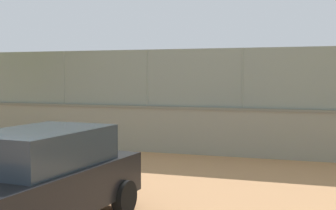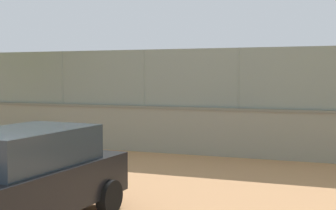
{
  "view_description": "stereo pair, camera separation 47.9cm",
  "coord_description": "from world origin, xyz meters",
  "px_view_note": "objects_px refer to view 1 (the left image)",
  "views": [
    {
      "loc": [
        -4.39,
        23.36,
        2.51
      ],
      "look_at": [
        1.4,
        5.1,
        1.27
      ],
      "focal_mm": 49.73,
      "sensor_mm": 36.0,
      "label": 1
    },
    {
      "loc": [
        -4.85,
        23.21,
        2.51
      ],
      "look_at": [
        1.4,
        5.1,
        1.27
      ],
      "focal_mm": 49.73,
      "sensor_mm": 36.0,
      "label": 2
    }
  ],
  "objects_px": {
    "player_at_service_line": "(149,104)",
    "courtside_bench": "(308,140)",
    "sports_ball": "(255,137)",
    "parked_car_black": "(36,180)",
    "player_near_wall_returning": "(253,113)"
  },
  "relations": [
    {
      "from": "sports_ball",
      "to": "parked_car_black",
      "type": "xyz_separation_m",
      "value": [
        2.01,
        11.97,
        0.77
      ]
    },
    {
      "from": "player_near_wall_returning",
      "to": "courtside_bench",
      "type": "xyz_separation_m",
      "value": [
        -2.24,
        4.16,
        -0.46
      ]
    },
    {
      "from": "sports_ball",
      "to": "courtside_bench",
      "type": "distance_m",
      "value": 3.66
    },
    {
      "from": "player_at_service_line",
      "to": "courtside_bench",
      "type": "relative_size",
      "value": 1.05
    },
    {
      "from": "courtside_bench",
      "to": "player_at_service_line",
      "type": "bearing_deg",
      "value": -42.91
    },
    {
      "from": "player_at_service_line",
      "to": "parked_car_black",
      "type": "distance_m",
      "value": 16.91
    },
    {
      "from": "parked_car_black",
      "to": "player_near_wall_returning",
      "type": "bearing_deg",
      "value": -97.74
    },
    {
      "from": "player_near_wall_returning",
      "to": "parked_car_black",
      "type": "distance_m",
      "value": 13.22
    },
    {
      "from": "player_near_wall_returning",
      "to": "player_at_service_line",
      "type": "height_order",
      "value": "player_at_service_line"
    },
    {
      "from": "player_near_wall_returning",
      "to": "player_at_service_line",
      "type": "xyz_separation_m",
      "value": [
        5.81,
        -3.32,
        0.08
      ]
    },
    {
      "from": "player_near_wall_returning",
      "to": "parked_car_black",
      "type": "relative_size",
      "value": 0.36
    },
    {
      "from": "courtside_bench",
      "to": "parked_car_black",
      "type": "xyz_separation_m",
      "value": [
        4.02,
        8.94,
        0.38
      ]
    },
    {
      "from": "sports_ball",
      "to": "player_near_wall_returning",
      "type": "bearing_deg",
      "value": -78.35
    },
    {
      "from": "player_near_wall_returning",
      "to": "sports_ball",
      "type": "relative_size",
      "value": 10.29
    },
    {
      "from": "player_at_service_line",
      "to": "courtside_bench",
      "type": "bearing_deg",
      "value": 137.09
    }
  ]
}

